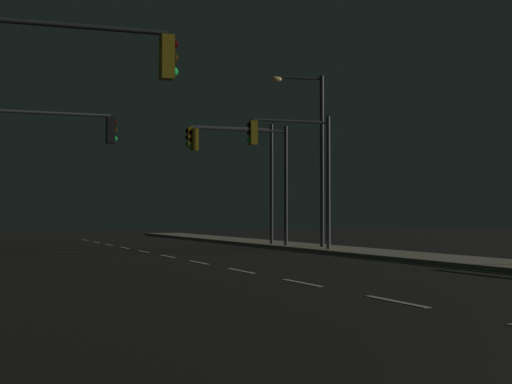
# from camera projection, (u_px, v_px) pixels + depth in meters

# --- Properties ---
(ground_plane) EXTENTS (112.00, 112.00, 0.00)m
(ground_plane) POSITION_uv_depth(u_px,v_px,m) (235.00, 270.00, 21.47)
(ground_plane) COLOR black
(ground_plane) RESTS_ON ground
(sidewalk_right) EXTENTS (2.72, 77.00, 0.14)m
(sidewalk_right) POSITION_uv_depth(u_px,v_px,m) (465.00, 261.00, 24.16)
(sidewalk_right) COLOR gray
(sidewalk_right) RESTS_ON ground
(lane_markings_center) EXTENTS (0.14, 50.00, 0.01)m
(lane_markings_center) POSITION_uv_depth(u_px,v_px,m) (198.00, 262.00, 24.74)
(lane_markings_center) COLOR silver
(lane_markings_center) RESTS_ON ground
(lane_edge_line) EXTENTS (0.14, 53.00, 0.01)m
(lane_edge_line) POSITION_uv_depth(u_px,v_px,m) (344.00, 257.00, 28.25)
(lane_edge_line) COLOR silver
(lane_edge_line) RESTS_ON ground
(traffic_light_mid_left) EXTENTS (4.67, 0.35, 5.41)m
(traffic_light_mid_left) POSITION_uv_depth(u_px,v_px,m) (244.00, 159.00, 34.55)
(traffic_light_mid_left) COLOR #38383D
(traffic_light_mid_left) RESTS_ON sidewalk_right
(traffic_light_far_center) EXTENTS (3.94, 0.35, 5.69)m
(traffic_light_far_center) POSITION_uv_depth(u_px,v_px,m) (73.00, 95.00, 16.14)
(traffic_light_far_center) COLOR #38383D
(traffic_light_far_center) RESTS_ON ground
(traffic_light_far_right) EXTENTS (4.37, 0.34, 5.74)m
(traffic_light_far_right) POSITION_uv_depth(u_px,v_px,m) (236.00, 158.00, 36.87)
(traffic_light_far_right) COLOR #38383D
(traffic_light_far_right) RESTS_ON sidewalk_right
(traffic_light_mid_right) EXTENTS (4.77, 0.34, 5.37)m
(traffic_light_mid_right) POSITION_uv_depth(u_px,v_px,m) (43.00, 149.00, 27.42)
(traffic_light_mid_right) COLOR #2D3033
(traffic_light_mid_right) RESTS_ON ground
(traffic_light_near_right) EXTENTS (3.55, 0.36, 5.37)m
(traffic_light_near_right) POSITION_uv_depth(u_px,v_px,m) (294.00, 155.00, 31.11)
(traffic_light_near_right) COLOR #4C4C51
(traffic_light_near_right) RESTS_ON sidewalk_right
(street_lamp_far_end) EXTENTS (2.48, 0.44, 7.45)m
(street_lamp_far_end) POSITION_uv_depth(u_px,v_px,m) (313.00, 143.00, 33.77)
(street_lamp_far_end) COLOR #38383D
(street_lamp_far_end) RESTS_ON sidewalk_right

